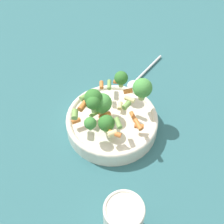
# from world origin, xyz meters

# --- Properties ---
(ground_plane) EXTENTS (3.00, 3.00, 0.00)m
(ground_plane) POSITION_xyz_m (0.00, 0.00, 0.00)
(ground_plane) COLOR #2D6066
(bowl) EXTENTS (0.23, 0.23, 0.04)m
(bowl) POSITION_xyz_m (0.00, 0.00, 0.02)
(bowl) COLOR silver
(bowl) RESTS_ON ground_plane
(pasta_salad) EXTENTS (0.18, 0.18, 0.09)m
(pasta_salad) POSITION_xyz_m (-0.00, -0.00, 0.09)
(pasta_salad) COLOR #8CB766
(pasta_salad) RESTS_ON bowl
(cup) EXTENTS (0.07, 0.07, 0.11)m
(cup) POSITION_xyz_m (0.24, 0.09, 0.06)
(cup) COLOR silver
(cup) RESTS_ON ground_plane
(spoon) EXTENTS (0.17, 0.08, 0.01)m
(spoon) POSITION_xyz_m (-0.19, 0.02, 0.01)
(spoon) COLOR silver
(spoon) RESTS_ON ground_plane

